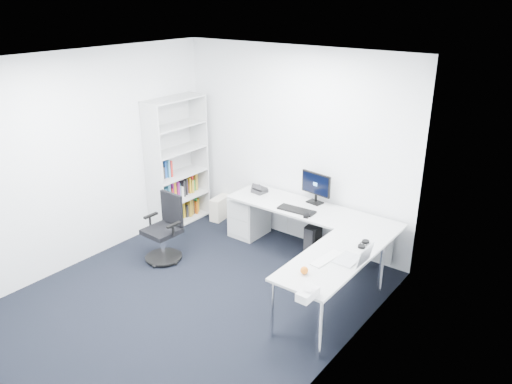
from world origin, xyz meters
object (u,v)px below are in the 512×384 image
Objects in this scene: bookshelf at (177,162)px; monitor at (315,188)px; laptop at (348,251)px; task_chair at (162,229)px; l_desk at (297,242)px.

bookshelf is 4.24× the size of monitor.
laptop is (1.07, -1.12, -0.11)m from monitor.
bookshelf is 3.23m from laptop.
task_chair is at bearing -125.94° from monitor.
task_chair is 2.10m from monitor.
monitor is 1.56m from laptop.
laptop reaches higher than l_desk.
task_chair is (-1.50, -0.94, 0.11)m from l_desk.
l_desk is 1.21× the size of bookshelf.
bookshelf is 1.31m from task_chair.
laptop is (2.49, 0.35, 0.35)m from task_chair.
bookshelf is at bearing 178.68° from l_desk.
task_chair is at bearing -147.92° from l_desk.
laptop is at bearing -11.32° from bookshelf.
laptop is (3.17, -0.63, -0.17)m from bookshelf.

